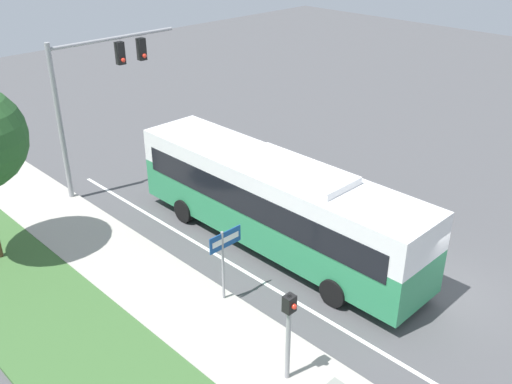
% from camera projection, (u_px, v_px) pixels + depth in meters
% --- Properties ---
extents(ground_plane, '(80.00, 80.00, 0.00)m').
position_uv_depth(ground_plane, '(436.00, 290.00, 17.93)').
color(ground_plane, '#4C4C4F').
extents(lane_divider_near, '(0.14, 30.00, 0.01)m').
position_uv_depth(lane_divider_near, '(369.00, 345.00, 15.67)').
color(lane_divider_near, silver).
rests_on(lane_divider_near, ground_plane).
extents(bus, '(2.60, 11.60, 3.37)m').
position_uv_depth(bus, '(274.00, 199.00, 19.42)').
color(bus, '#2D8956').
rests_on(bus, ground_plane).
extents(signal_gantry, '(5.69, 0.41, 6.37)m').
position_uv_depth(signal_gantry, '(95.00, 83.00, 22.50)').
color(signal_gantry, '#939399').
rests_on(signal_gantry, ground_plane).
extents(pedestrian_signal, '(0.28, 0.34, 2.65)m').
position_uv_depth(pedestrian_signal, '(289.00, 324.00, 13.68)').
color(pedestrian_signal, '#939399').
rests_on(pedestrian_signal, ground_plane).
extents(street_sign, '(1.19, 0.08, 2.45)m').
position_uv_depth(street_sign, '(224.00, 252.00, 16.68)').
color(street_sign, '#939399').
rests_on(street_sign, ground_plane).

